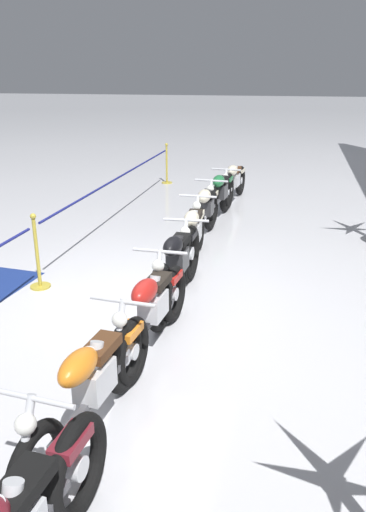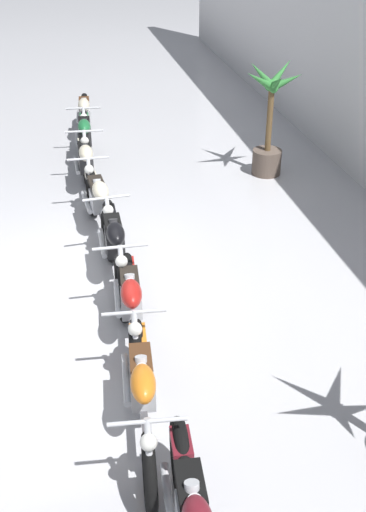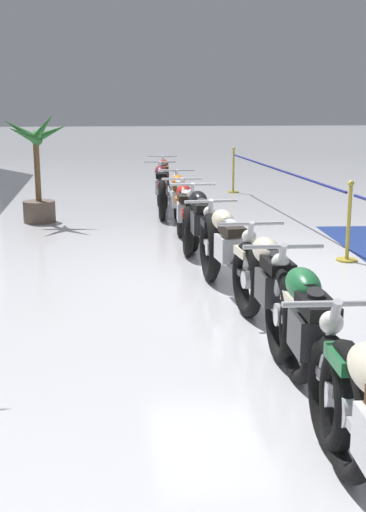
{
  "view_description": "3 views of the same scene",
  "coord_description": "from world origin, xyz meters",
  "px_view_note": "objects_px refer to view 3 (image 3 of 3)",
  "views": [
    {
      "loc": [
        5.75,
        1.96,
        2.79
      ],
      "look_at": [
        -0.21,
        0.62,
        0.53
      ],
      "focal_mm": 35.0,
      "sensor_mm": 36.0,
      "label": 1
    },
    {
      "loc": [
        6.98,
        -0.03,
        4.46
      ],
      "look_at": [
        0.32,
        1.4,
        0.46
      ],
      "focal_mm": 45.0,
      "sensor_mm": 36.0,
      "label": 2
    },
    {
      "loc": [
        -7.77,
        1.91,
        1.97
      ],
      "look_at": [
        -1.15,
        0.98,
        0.41
      ],
      "focal_mm": 45.0,
      "sensor_mm": 36.0,
      "label": 3
    }
  ],
  "objects_px": {
    "potted_palm_right_of_row": "(37,179)",
    "stanchion_mid_left": "(348,234)",
    "stanchion_mid_right": "(233,177)",
    "motorcycle_black_4": "(200,228)",
    "motorcycle_orange_6": "(179,201)",
    "motorcycle_green_1": "(308,339)",
    "motorcycle_cream_2": "(271,291)",
    "motorcycle_cream_3": "(227,252)",
    "motorcycle_maroon_7": "(161,189)",
    "motorcycle_red_5": "(185,215)",
    "motorcycle_red_8": "(164,181)"
  },
  "relations": [
    {
      "from": "motorcycle_cream_3",
      "to": "motorcycle_cream_2",
      "type": "bearing_deg",
      "value": -177.44
    },
    {
      "from": "motorcycle_red_8",
      "to": "potted_palm_right_of_row",
      "type": "relative_size",
      "value": 1.19
    },
    {
      "from": "motorcycle_black_4",
      "to": "motorcycle_red_5",
      "type": "xyz_separation_m",
      "value": [
        1.23,
        0.02,
        -0.03
      ]
    },
    {
      "from": "motorcycle_red_5",
      "to": "motorcycle_red_8",
      "type": "bearing_deg",
      "value": -2.02
    },
    {
      "from": "motorcycle_cream_3",
      "to": "potted_palm_right_of_row",
      "type": "height_order",
      "value": "potted_palm_right_of_row"
    },
    {
      "from": "motorcycle_cream_2",
      "to": "motorcycle_red_8",
      "type": "height_order",
      "value": "motorcycle_red_8"
    },
    {
      "from": "motorcycle_black_4",
      "to": "potted_palm_right_of_row",
      "type": "height_order",
      "value": "potted_palm_right_of_row"
    },
    {
      "from": "motorcycle_green_1",
      "to": "potted_palm_right_of_row",
      "type": "xyz_separation_m",
      "value": [
        7.46,
        2.32,
        0.28
      ]
    },
    {
      "from": "motorcycle_red_5",
      "to": "stanchion_mid_right",
      "type": "distance_m",
      "value": 6.03
    },
    {
      "from": "motorcycle_black_4",
      "to": "motorcycle_red_5",
      "type": "distance_m",
      "value": 1.23
    },
    {
      "from": "motorcycle_red_8",
      "to": "motorcycle_green_1",
      "type": "bearing_deg",
      "value": 179.56
    },
    {
      "from": "motorcycle_green_1",
      "to": "potted_palm_right_of_row",
      "type": "bearing_deg",
      "value": 17.29
    },
    {
      "from": "motorcycle_green_1",
      "to": "potted_palm_right_of_row",
      "type": "height_order",
      "value": "potted_palm_right_of_row"
    },
    {
      "from": "potted_palm_right_of_row",
      "to": "stanchion_mid_right",
      "type": "height_order",
      "value": "potted_palm_right_of_row"
    },
    {
      "from": "motorcycle_cream_2",
      "to": "motorcycle_maroon_7",
      "type": "height_order",
      "value": "motorcycle_maroon_7"
    },
    {
      "from": "motorcycle_maroon_7",
      "to": "stanchion_mid_left",
      "type": "xyz_separation_m",
      "value": [
        -4.11,
        -2.01,
        -0.11
      ]
    },
    {
      "from": "motorcycle_green_1",
      "to": "motorcycle_black_4",
      "type": "xyz_separation_m",
      "value": [
        4.0,
        0.05,
        0.0
      ]
    },
    {
      "from": "motorcycle_cream_3",
      "to": "motorcycle_red_8",
      "type": "relative_size",
      "value": 0.95
    },
    {
      "from": "stanchion_mid_left",
      "to": "motorcycle_black_4",
      "type": "bearing_deg",
      "value": 89.01
    },
    {
      "from": "potted_palm_right_of_row",
      "to": "stanchion_mid_left",
      "type": "xyz_separation_m",
      "value": [
        -3.5,
        -4.21,
        -0.4
      ]
    },
    {
      "from": "stanchion_mid_right",
      "to": "motorcycle_green_1",
      "type": "bearing_deg",
      "value": 170.18
    },
    {
      "from": "motorcycle_green_1",
      "to": "motorcycle_red_8",
      "type": "height_order",
      "value": "motorcycle_green_1"
    },
    {
      "from": "motorcycle_green_1",
      "to": "motorcycle_orange_6",
      "type": "height_order",
      "value": "motorcycle_green_1"
    },
    {
      "from": "motorcycle_maroon_7",
      "to": "motorcycle_black_4",
      "type": "bearing_deg",
      "value": -179.12
    },
    {
      "from": "motorcycle_black_4",
      "to": "motorcycle_orange_6",
      "type": "relative_size",
      "value": 1.04
    },
    {
      "from": "motorcycle_cream_2",
      "to": "motorcycle_red_5",
      "type": "relative_size",
      "value": 1.05
    },
    {
      "from": "motorcycle_red_8",
      "to": "stanchion_mid_left",
      "type": "distance_m",
      "value": 5.7
    },
    {
      "from": "motorcycle_red_8",
      "to": "stanchion_mid_right",
      "type": "height_order",
      "value": "stanchion_mid_right"
    },
    {
      "from": "motorcycle_cream_3",
      "to": "stanchion_mid_right",
      "type": "relative_size",
      "value": 2.06
    },
    {
      "from": "motorcycle_cream_2",
      "to": "potted_palm_right_of_row",
      "type": "xyz_separation_m",
      "value": [
        6.28,
        2.4,
        0.3
      ]
    },
    {
      "from": "motorcycle_orange_6",
      "to": "motorcycle_maroon_7",
      "type": "xyz_separation_m",
      "value": [
        1.47,
        0.14,
        0.01
      ]
    },
    {
      "from": "motorcycle_orange_6",
      "to": "motorcycle_maroon_7",
      "type": "distance_m",
      "value": 1.47
    },
    {
      "from": "motorcycle_green_1",
      "to": "motorcycle_cream_2",
      "type": "distance_m",
      "value": 1.19
    },
    {
      "from": "motorcycle_orange_6",
      "to": "stanchion_mid_right",
      "type": "distance_m",
      "value": 4.71
    },
    {
      "from": "motorcycle_maroon_7",
      "to": "stanchion_mid_left",
      "type": "relative_size",
      "value": 2.09
    },
    {
      "from": "motorcycle_black_4",
      "to": "stanchion_mid_left",
      "type": "relative_size",
      "value": 2.19
    },
    {
      "from": "stanchion_mid_left",
      "to": "motorcycle_maroon_7",
      "type": "bearing_deg",
      "value": 25.99
    },
    {
      "from": "motorcycle_green_1",
      "to": "stanchion_mid_left",
      "type": "relative_size",
      "value": 2.27
    },
    {
      "from": "motorcycle_cream_2",
      "to": "potted_palm_right_of_row",
      "type": "height_order",
      "value": "potted_palm_right_of_row"
    },
    {
      "from": "motorcycle_maroon_7",
      "to": "potted_palm_right_of_row",
      "type": "xyz_separation_m",
      "value": [
        -0.62,
        2.21,
        0.3
      ]
    },
    {
      "from": "motorcycle_cream_2",
      "to": "stanchion_mid_right",
      "type": "height_order",
      "value": "stanchion_mid_right"
    },
    {
      "from": "potted_palm_right_of_row",
      "to": "stanchion_mid_left",
      "type": "distance_m",
      "value": 5.49
    },
    {
      "from": "motorcycle_green_1",
      "to": "motorcycle_cream_2",
      "type": "relative_size",
      "value": 1.07
    },
    {
      "from": "motorcycle_red_8",
      "to": "motorcycle_black_4",
      "type": "bearing_deg",
      "value": 178.67
    },
    {
      "from": "motorcycle_red_5",
      "to": "stanchion_mid_left",
      "type": "relative_size",
      "value": 2.02
    },
    {
      "from": "motorcycle_orange_6",
      "to": "motorcycle_black_4",
      "type": "bearing_deg",
      "value": 178.41
    },
    {
      "from": "motorcycle_black_4",
      "to": "motorcycle_orange_6",
      "type": "bearing_deg",
      "value": -1.59
    },
    {
      "from": "motorcycle_green_1",
      "to": "potted_palm_right_of_row",
      "type": "relative_size",
      "value": 1.24
    },
    {
      "from": "motorcycle_green_1",
      "to": "motorcycle_cream_2",
      "type": "height_order",
      "value": "motorcycle_green_1"
    },
    {
      "from": "motorcycle_cream_2",
      "to": "stanchion_mid_left",
      "type": "bearing_deg",
      "value": -33.09
    }
  ]
}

